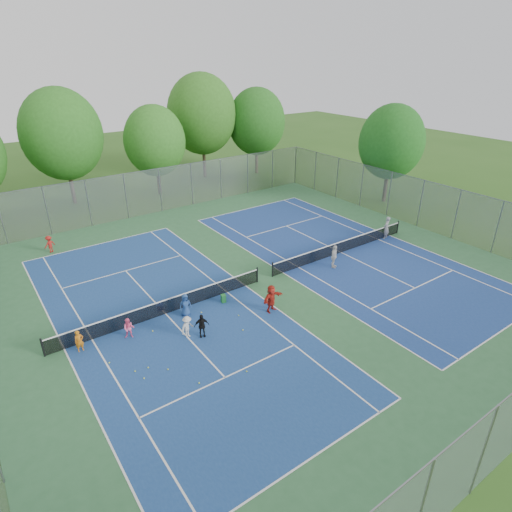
{
  "coord_description": "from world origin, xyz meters",
  "views": [
    {
      "loc": [
        -14.61,
        -19.55,
        13.56
      ],
      "look_at": [
        0.0,
        1.0,
        1.3
      ],
      "focal_mm": 30.0,
      "sensor_mm": 36.0,
      "label": 1
    }
  ],
  "objects": [
    {
      "name": "ball_hopper",
      "position": [
        -3.66,
        -0.82,
        0.26
      ],
      "size": [
        0.31,
        0.31,
        0.51
      ],
      "primitive_type": "cube",
      "rotation": [
        0.0,
        0.0,
        -0.19
      ],
      "color": "#238033",
      "rests_on": "ground"
    },
    {
      "name": "student_c",
      "position": [
        -6.95,
        -2.66,
        0.63
      ],
      "size": [
        0.92,
        0.72,
        1.25
      ],
      "primitive_type": "imported",
      "rotation": [
        0.0,
        0.0,
        0.35
      ],
      "color": "silver",
      "rests_on": "ground"
    },
    {
      "name": "student_a",
      "position": [
        -11.81,
        -0.6,
        0.59
      ],
      "size": [
        0.45,
        0.31,
        1.19
      ],
      "primitive_type": "imported",
      "rotation": [
        0.0,
        0.0,
        0.07
      ],
      "color": "orange",
      "rests_on": "ground"
    },
    {
      "name": "ground",
      "position": [
        0.0,
        0.0,
        0.0
      ],
      "size": [
        120.0,
        120.0,
        0.0
      ],
      "primitive_type": "plane",
      "color": "#2C561B",
      "rests_on": "ground"
    },
    {
      "name": "fence_east",
      "position": [
        16.0,
        0.0,
        2.0
      ],
      "size": [
        0.1,
        32.0,
        4.0
      ],
      "primitive_type": "cube",
      "rotation": [
        0.0,
        0.0,
        1.57
      ],
      "color": "gray",
      "rests_on": "ground"
    },
    {
      "name": "fence_north",
      "position": [
        0.0,
        16.0,
        2.0
      ],
      "size": [
        32.0,
        0.1,
        4.0
      ],
      "primitive_type": "cube",
      "color": "gray",
      "rests_on": "ground"
    },
    {
      "name": "tennis_ball_2",
      "position": [
        -8.9,
        -4.41,
        0.03
      ],
      "size": [
        0.07,
        0.07,
        0.07
      ],
      "primitive_type": "sphere",
      "color": "#BEDA32",
      "rests_on": "ground"
    },
    {
      "name": "tree_nc",
      "position": [
        2.0,
        21.0,
        5.39
      ],
      "size": [
        6.0,
        6.0,
        8.85
      ],
      "color": "#443326",
      "rests_on": "ground"
    },
    {
      "name": "tree_nl",
      "position": [
        -6.0,
        23.0,
        6.54
      ],
      "size": [
        7.2,
        7.2,
        10.69
      ],
      "color": "#443326",
      "rests_on": "ground"
    },
    {
      "name": "teen_court_b",
      "position": [
        4.85,
        -1.35,
        0.82
      ],
      "size": [
        1.04,
        0.81,
        1.65
      ],
      "primitive_type": "imported",
      "rotation": [
        0.0,
        0.0,
        0.5
      ],
      "color": "silver",
      "rests_on": "ground"
    },
    {
      "name": "tree_nr",
      "position": [
        9.0,
        24.0,
        7.04
      ],
      "size": [
        7.6,
        7.6,
        11.42
      ],
      "color": "#443326",
      "rests_on": "ground"
    },
    {
      "name": "tennis_ball_6",
      "position": [
        -4.32,
        -3.86,
        0.03
      ],
      "size": [
        0.07,
        0.07,
        0.07
      ],
      "primitive_type": "sphere",
      "color": "yellow",
      "rests_on": "ground"
    },
    {
      "name": "student_f",
      "position": [
        -1.92,
        -3.2,
        0.83
      ],
      "size": [
        1.61,
        0.8,
        1.66
      ],
      "primitive_type": "imported",
      "rotation": [
        0.0,
        0.0,
        0.21
      ],
      "color": "#AF2519",
      "rests_on": "ground"
    },
    {
      "name": "child_far_baseline",
      "position": [
        -10.42,
        12.5,
        0.65
      ],
      "size": [
        0.96,
        0.78,
        1.29
      ],
      "primitive_type": "imported",
      "rotation": [
        0.0,
        0.0,
        3.55
      ],
      "color": "#A41C17",
      "rests_on": "ground"
    },
    {
      "name": "court_right",
      "position": [
        7.0,
        0.0,
        0.02
      ],
      "size": [
        10.97,
        23.77,
        0.01
      ],
      "primitive_type": "cube",
      "color": "navy",
      "rests_on": "court_pad"
    },
    {
      "name": "student_d",
      "position": [
        -6.32,
        -3.04,
        0.67
      ],
      "size": [
        0.85,
        0.54,
        1.34
      ],
      "primitive_type": "imported",
      "rotation": [
        0.0,
        0.0,
        -0.3
      ],
      "color": "black",
      "rests_on": "ground"
    },
    {
      "name": "net_left",
      "position": [
        -7.0,
        0.0,
        0.46
      ],
      "size": [
        12.87,
        0.1,
        0.91
      ],
      "primitive_type": "cube",
      "color": "black",
      "rests_on": "ground"
    },
    {
      "name": "tennis_ball_5",
      "position": [
        -5.3,
        -1.09,
        0.03
      ],
      "size": [
        0.07,
        0.07,
        0.07
      ],
      "primitive_type": "sphere",
      "color": "yellow",
      "rests_on": "ground"
    },
    {
      "name": "tennis_ball_0",
      "position": [
        -8.27,
        -1.15,
        0.03
      ],
      "size": [
        0.07,
        0.07,
        0.07
      ],
      "primitive_type": "sphere",
      "color": "yellow",
      "rests_on": "ground"
    },
    {
      "name": "tennis_ball_3",
      "position": [
        -6.01,
        -2.68,
        0.03
      ],
      "size": [
        0.07,
        0.07,
        0.07
      ],
      "primitive_type": "sphere",
      "color": "#DAEE37",
      "rests_on": "ground"
    },
    {
      "name": "net_right",
      "position": [
        7.0,
        0.0,
        0.46
      ],
      "size": [
        12.87,
        0.1,
        0.91
      ],
      "primitive_type": "cube",
      "color": "black",
      "rests_on": "ground"
    },
    {
      "name": "ball_crate",
      "position": [
        -7.05,
        0.63,
        0.16
      ],
      "size": [
        0.48,
        0.48,
        0.32
      ],
      "primitive_type": "cube",
      "rotation": [
        0.0,
        0.0,
        -0.36
      ],
      "color": "#1740B1",
      "rests_on": "ground"
    },
    {
      "name": "tennis_ball_11",
      "position": [
        -8.15,
        -6.06,
        0.03
      ],
      "size": [
        0.07,
        0.07,
        0.07
      ],
      "primitive_type": "sphere",
      "color": "#D4EA36",
      "rests_on": "ground"
    },
    {
      "name": "tennis_ball_8",
      "position": [
        -10.2,
        -3.64,
        0.03
      ],
      "size": [
        0.07,
        0.07,
        0.07
      ],
      "primitive_type": "sphere",
      "color": "#B2D030",
      "rests_on": "ground"
    },
    {
      "name": "tennis_ball_1",
      "position": [
        -9.61,
        -3.76,
        0.03
      ],
      "size": [
        0.07,
        0.07,
        0.07
      ],
      "primitive_type": "sphere",
      "color": "#E2F438",
      "rests_on": "ground"
    },
    {
      "name": "student_e",
      "position": [
        -6.12,
        -0.81,
        0.69
      ],
      "size": [
        0.76,
        0.58,
        1.38
      ],
      "primitive_type": "imported",
      "rotation": [
        0.0,
        0.0,
        -0.23
      ],
      "color": "navy",
      "rests_on": "ground"
    },
    {
      "name": "tree_side_e",
      "position": [
        19.0,
        6.0,
        5.74
      ],
      "size": [
        6.0,
        6.0,
        9.2
      ],
      "color": "#443326",
      "rests_on": "ground"
    },
    {
      "name": "court_left",
      "position": [
        -7.0,
        0.0,
        0.02
      ],
      "size": [
        10.97,
        23.77,
        0.01
      ],
      "primitive_type": "cube",
      "color": "navy",
      "rests_on": "court_pad"
    },
    {
      "name": "instructor",
      "position": [
        11.78,
        -0.11,
        0.9
      ],
      "size": [
        0.76,
        0.61,
        1.8
      ],
      "primitive_type": "imported",
      "rotation": [
        0.0,
        0.0,
        3.46
      ],
      "color": "gray",
      "rests_on": "ground"
    },
    {
      "name": "tennis_ball_10",
      "position": [
        -5.98,
        -6.67,
        0.03
      ],
      "size": [
        0.07,
        0.07,
        0.07
      ],
      "primitive_type": "sphere",
      "color": "#C6D531",
      "rests_on": "ground"
    },
    {
      "name": "tennis_ball_9",
      "position": [
        -3.74,
        -2.58,
        0.03
      ],
      "size": [
        0.07,
        0.07,
        0.07
      ],
      "primitive_type": "sphere",
      "color": "#B4CA2F",
      "rests_on": "ground"
    },
    {
      "name": "student_b",
      "position": [
        -9.43,
        -0.95,
        0.58
      ],
      "size": [
        0.7,
        0.65,
        1.16
      ],
      "primitive_type": "imported",
      "rotation": [
        0.0,
        0.0,
        -0.49
      ],
      "color": "pink",
      "rests_on": "ground"
    },
    {
      "name": "tree_ne",
      "position": [
        15.0,
        22.0,
        5.97
      ],
      "size": [
        6.6,
        6.6,
        9.77
      ],
      "color": "#443326",
      "rests_on": "ground"
    },
    {
      "name": "tennis_ball_4",
      "position": [
        -10.05,
        -4.34,
        0.03
      ],
      "size": [
        0.07,
        0.07,
        0.07
      ],
      "primitive_type": "sphere",
      "color": "#E0ED37",
      "rests_on": "ground"
    },
    {
      "name": "tennis_ball_7",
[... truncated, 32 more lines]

